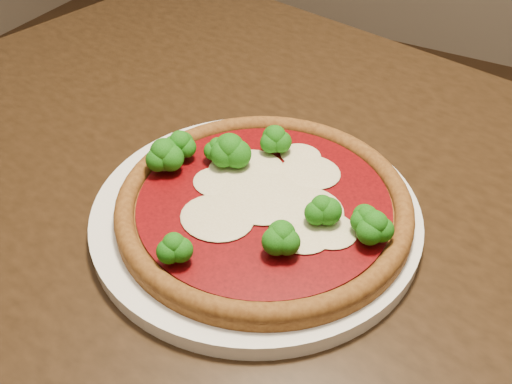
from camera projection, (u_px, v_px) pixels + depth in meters
The scene contains 3 objects.
dining_table at pixel (312, 252), 0.71m from camera, with size 1.42×1.06×0.75m.
plate at pixel (256, 214), 0.61m from camera, with size 0.35×0.35×0.02m, color white.
pizza at pixel (262, 199), 0.59m from camera, with size 0.31×0.31×0.06m.
Camera 1 is at (0.25, -0.45, 1.17)m, focal length 40.00 mm.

